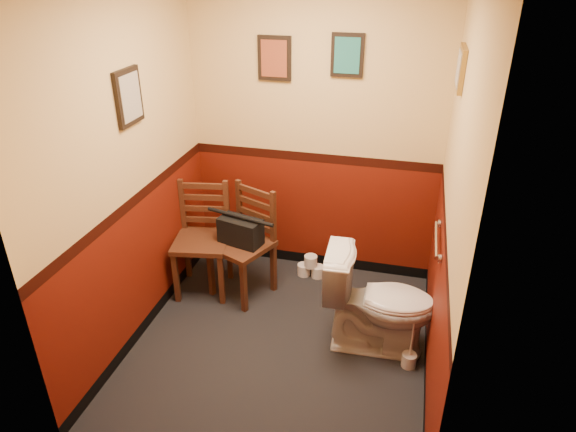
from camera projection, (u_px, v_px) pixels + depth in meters
The scene contains 16 objects.
floor at pixel (280, 344), 4.01m from camera, with size 2.20×2.40×0.00m, color black.
wall_back at pixel (315, 131), 4.43m from camera, with size 2.20×2.70×0.00m, color #5B1308.
wall_front at pixel (211, 288), 2.36m from camera, with size 2.20×2.70×0.00m, color #5B1308.
wall_left at pixel (129, 170), 3.63m from camera, with size 2.40×2.70×0.00m, color #5B1308.
wall_right at pixel (451, 204), 3.15m from camera, with size 2.40×2.70×0.00m, color #5B1308.
grab_bar at pixel (437, 240), 3.56m from camera, with size 0.05×0.56×0.06m.
framed_print_back_a at pixel (274, 58), 4.21m from camera, with size 0.28×0.04×0.36m.
framed_print_back_b at pixel (347, 55), 4.06m from camera, with size 0.26×0.04×0.34m.
framed_print_left at pixel (129, 97), 3.49m from camera, with size 0.04×0.30×0.38m.
framed_print_right at pixel (461, 68), 3.35m from camera, with size 0.04×0.34×0.28m.
toilet at pixel (379, 303), 3.81m from camera, with size 0.46×0.83×0.81m, color white.
toilet_brush at pixel (409, 359), 3.77m from camera, with size 0.11×0.11×0.39m.
chair_left at pixel (203, 239), 4.48m from camera, with size 0.53×0.53×0.98m.
chair_right at pixel (245, 243), 4.43m from camera, with size 0.60×0.60×0.97m.
handbag at pixel (241, 231), 4.34m from camera, with size 0.40×0.27×0.27m.
tp_stack at pixel (311, 267), 4.81m from camera, with size 0.25×0.13×0.22m.
Camera 1 is at (0.82, -3.00, 2.73)m, focal length 32.00 mm.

